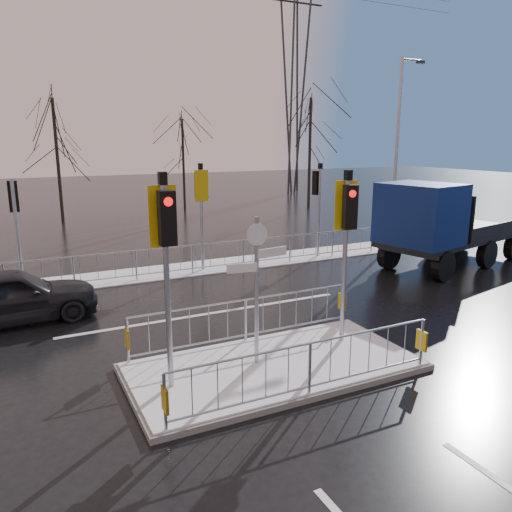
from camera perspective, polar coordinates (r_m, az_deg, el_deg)
name	(u,v)px	position (r m, az deg, el deg)	size (l,w,h in m)	color
ground	(274,370)	(10.69, 2.03, -12.84)	(120.00, 120.00, 0.00)	black
snow_verge	(161,272)	(18.26, -10.83, -1.85)	(30.00, 2.00, 0.04)	white
lane_markings	(281,376)	(10.43, 2.92, -13.54)	(8.00, 11.38, 0.01)	silver
traffic_island	(273,352)	(10.53, 1.96, -10.92)	(6.00, 3.04, 4.15)	slate
far_kerb_fixtures	(172,247)	(17.63, -9.61, 1.00)	(18.00, 0.65, 3.83)	#979DA5
car_far_lane	(10,296)	(14.43, -26.27, -4.12)	(1.73, 4.30, 1.47)	black
flatbed_truck	(435,224)	(19.16, 19.78, 3.48)	(7.31, 3.95, 3.21)	black
tree_far_a	(56,137)	(30.55, -21.94, 12.55)	(3.75, 3.75, 7.08)	black
tree_far_b	(183,147)	(34.13, -8.36, 12.23)	(3.25, 3.25, 6.14)	black
tree_far_c	(310,132)	(34.81, 6.21, 13.90)	(4.00, 4.00, 7.55)	black
street_lamp_right	(398,146)	(22.73, 15.93, 11.97)	(1.25, 0.18, 8.00)	#979DA5
pylon_wires	(283,61)	(44.48, 3.14, 21.41)	(70.00, 2.38, 19.97)	#2D3033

